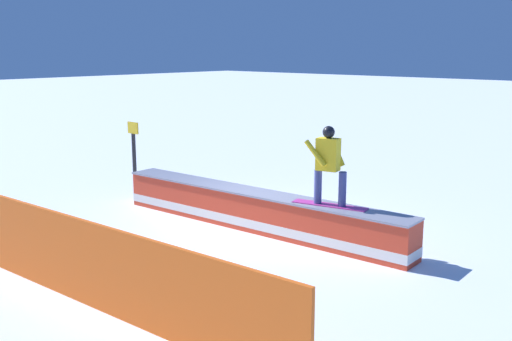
# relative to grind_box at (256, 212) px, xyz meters

# --- Properties ---
(ground_plane) EXTENTS (120.00, 120.00, 0.00)m
(ground_plane) POSITION_rel_grind_box_xyz_m (0.00, 0.00, -0.35)
(ground_plane) COLOR white
(grind_box) EXTENTS (6.86, 1.02, 0.78)m
(grind_box) POSITION_rel_grind_box_xyz_m (0.00, 0.00, 0.00)
(grind_box) COLOR red
(grind_box) RESTS_ON ground_plane
(snowboarder) EXTENTS (1.43, 0.59, 1.46)m
(snowboarder) POSITION_rel_grind_box_xyz_m (-1.69, -0.08, 1.22)
(snowboarder) COLOR #B8318E
(snowboarder) RESTS_ON grind_box
(safety_fence) EXTENTS (8.91, 0.55, 1.25)m
(safety_fence) POSITION_rel_grind_box_xyz_m (0.00, 4.34, 0.28)
(safety_fence) COLOR orange
(safety_fence) RESTS_ON ground_plane
(trail_marker) EXTENTS (0.40, 0.10, 1.73)m
(trail_marker) POSITION_rel_grind_box_xyz_m (4.74, -0.57, 0.58)
(trail_marker) COLOR #262628
(trail_marker) RESTS_ON ground_plane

